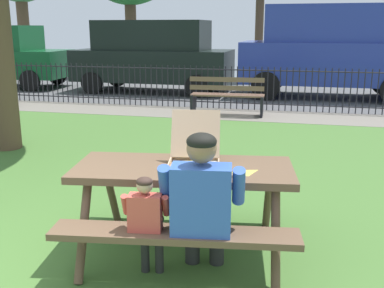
# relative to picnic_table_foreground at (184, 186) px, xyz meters

# --- Properties ---
(ground) EXTENTS (28.00, 12.41, 0.02)m
(ground) POSITION_rel_picnic_table_foreground_xyz_m (-1.04, 1.01, -0.61)
(ground) COLOR #446D2F
(cobblestone_walkway) EXTENTS (28.00, 1.40, 0.01)m
(cobblestone_walkway) POSITION_rel_picnic_table_foreground_xyz_m (-1.04, 6.52, -0.60)
(cobblestone_walkway) COLOR slate
(street_asphalt) EXTENTS (28.00, 6.32, 0.01)m
(street_asphalt) POSITION_rel_picnic_table_foreground_xyz_m (-1.04, 10.38, -0.60)
(street_asphalt) COLOR #515154
(picnic_table_foreground) EXTENTS (1.99, 1.71, 0.79)m
(picnic_table_foreground) POSITION_rel_picnic_table_foreground_xyz_m (0.00, 0.00, 0.00)
(picnic_table_foreground) COLOR brown
(picnic_table_foreground) RESTS_ON ground
(pizza_box_open) EXTENTS (0.49, 0.57, 0.43)m
(pizza_box_open) POSITION_rel_picnic_table_foreground_xyz_m (0.09, 0.02, 0.26)
(pizza_box_open) COLOR tan
(pizza_box_open) RESTS_ON picnic_table_foreground
(pizza_slice_on_table) EXTENTS (0.27, 0.27, 0.02)m
(pizza_slice_on_table) POSITION_rel_picnic_table_foreground_xyz_m (0.48, -0.09, 0.18)
(pizza_slice_on_table) COLOR yellow
(pizza_slice_on_table) RESTS_ON picnic_table_foreground
(adult_at_table) EXTENTS (0.63, 0.63, 1.19)m
(adult_at_table) POSITION_rel_picnic_table_foreground_xyz_m (0.26, -0.47, 0.06)
(adult_at_table) COLOR #292929
(adult_at_table) RESTS_ON ground
(child_at_table) EXTENTS (0.36, 0.35, 0.86)m
(child_at_table) POSITION_rel_picnic_table_foreground_xyz_m (-0.13, -0.55, -0.08)
(child_at_table) COLOR #282828
(child_at_table) RESTS_ON ground
(iron_fence_streetside) EXTENTS (23.93, 0.03, 1.00)m
(iron_fence_streetside) POSITION_rel_picnic_table_foreground_xyz_m (-1.04, 7.22, -0.09)
(iron_fence_streetside) COLOR black
(iron_fence_streetside) RESTS_ON ground
(park_bench_center) EXTENTS (1.62, 0.52, 0.85)m
(park_bench_center) POSITION_rel_picnic_table_foreground_xyz_m (-0.64, 6.38, -0.18)
(park_bench_center) COLOR brown
(park_bench_center) RESTS_ON ground
(parked_car_center) EXTENTS (4.63, 2.01, 2.08)m
(parked_car_center) POSITION_rel_picnic_table_foreground_xyz_m (-3.39, 9.67, 0.50)
(parked_car_center) COLOR black
(parked_car_center) RESTS_ON ground
(parked_car_right) EXTENTS (4.73, 2.14, 2.46)m
(parked_car_right) POSITION_rel_picnic_table_foreground_xyz_m (1.62, 9.67, 0.71)
(parked_car_right) COLOR navy
(parked_car_right) RESTS_ON ground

